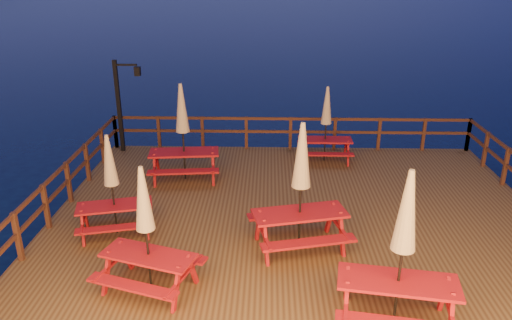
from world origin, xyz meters
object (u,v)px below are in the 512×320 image
at_px(picnic_table_1, 402,248).
at_px(picnic_table_2, 326,123).
at_px(lamp_post, 123,98).
at_px(picnic_table_0, 112,184).

bearing_deg(picnic_table_1, picnic_table_2, 102.41).
distance_m(lamp_post, picnic_table_2, 6.50).
bearing_deg(lamp_post, picnic_table_0, -77.50).
bearing_deg(picnic_table_1, picnic_table_0, 161.62).
height_order(picnic_table_0, picnic_table_1, picnic_table_1).
xyz_separation_m(picnic_table_0, picnic_table_2, (5.22, 4.71, -0.00)).
xyz_separation_m(picnic_table_1, picnic_table_2, (-0.43, 7.66, -0.25)).
distance_m(lamp_post, picnic_table_1, 10.85).
bearing_deg(picnic_table_0, picnic_table_1, -41.65).
relative_size(picnic_table_0, picnic_table_1, 0.83).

